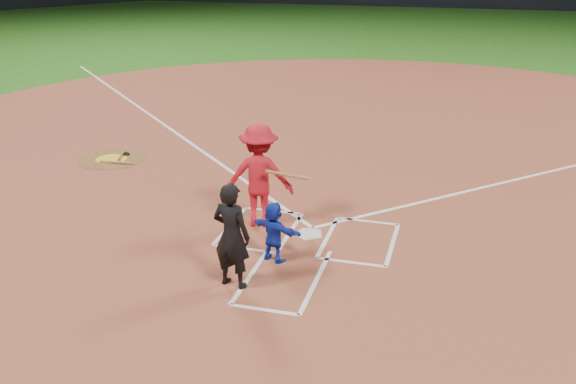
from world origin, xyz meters
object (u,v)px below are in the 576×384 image
(on_deck_circle, at_px, (111,159))
(batter_at_plate, at_px, (259,176))
(umpire, at_px, (232,236))
(home_plate, at_px, (309,234))
(catcher, at_px, (274,232))

(on_deck_circle, relative_size, batter_at_plate, 0.84)
(on_deck_circle, distance_m, umpire, 7.49)
(umpire, bearing_deg, on_deck_circle, -33.27)
(home_plate, bearing_deg, batter_at_plate, -11.76)
(home_plate, bearing_deg, umpire, 71.98)
(batter_at_plate, bearing_deg, umpire, -82.23)
(catcher, distance_m, umpire, 1.14)
(umpire, relative_size, batter_at_plate, 0.87)
(catcher, bearing_deg, on_deck_circle, -14.69)
(umpire, bearing_deg, batter_at_plate, -70.61)
(on_deck_circle, height_order, catcher, catcher)
(on_deck_circle, distance_m, batter_at_plate, 5.78)
(batter_at_plate, bearing_deg, on_deck_circle, 150.22)
(home_plate, distance_m, batter_at_plate, 1.47)
(catcher, relative_size, batter_at_plate, 0.54)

